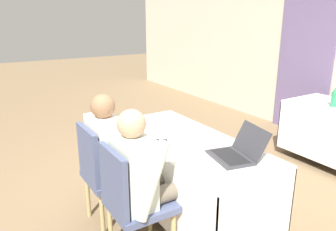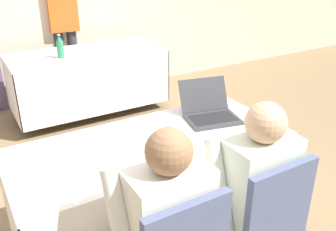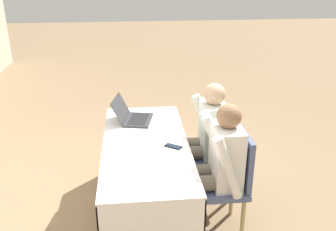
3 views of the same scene
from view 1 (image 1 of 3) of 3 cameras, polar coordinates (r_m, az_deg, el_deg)
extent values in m
plane|color=#846B4C|center=(3.18, 3.09, -16.66)|extent=(24.00, 24.00, 0.00)
cube|color=slate|center=(5.37, 22.93, 11.02)|extent=(0.91, 0.04, 2.65)
cube|color=white|center=(2.85, 3.32, -4.40)|extent=(1.69, 0.73, 0.02)
cube|color=white|center=(2.80, -2.97, -11.79)|extent=(1.69, 0.01, 0.60)
cube|color=white|center=(3.18, 8.62, -8.34)|extent=(1.69, 0.01, 0.60)
cube|color=white|center=(3.63, -4.46, -4.87)|extent=(0.01, 0.73, 0.60)
cube|color=white|center=(2.43, 15.22, -17.33)|extent=(0.01, 0.73, 0.60)
cylinder|color=#333333|center=(3.15, 3.11, -15.81)|extent=(0.06, 0.06, 0.11)
cube|color=white|center=(4.76, 21.55, -0.66)|extent=(0.01, 0.73, 0.60)
cube|color=#333338|center=(2.52, 10.72, -7.18)|extent=(0.39, 0.31, 0.02)
cube|color=black|center=(2.51, 10.73, -6.96)|extent=(0.33, 0.23, 0.00)
cube|color=#333338|center=(2.56, 14.25, -4.19)|extent=(0.36, 0.18, 0.21)
cube|color=black|center=(2.56, 14.25, -4.19)|extent=(0.32, 0.16, 0.18)
cube|color=black|center=(2.80, -1.67, -4.43)|extent=(0.14, 0.16, 0.01)
cube|color=#192333|center=(2.80, -1.67, -4.33)|extent=(0.12, 0.14, 0.00)
cube|color=white|center=(3.16, -2.42, -1.99)|extent=(0.29, 0.34, 0.00)
cube|color=white|center=(2.99, 4.94, -3.17)|extent=(0.23, 0.31, 0.00)
cylinder|color=#288456|center=(4.30, 26.96, 2.47)|extent=(0.07, 0.07, 0.17)
cone|color=#288456|center=(4.27, 27.17, 3.99)|extent=(0.06, 0.06, 0.07)
cylinder|color=silver|center=(4.27, 27.24, 4.50)|extent=(0.03, 0.03, 0.01)
cylinder|color=tan|center=(2.95, -4.77, -14.96)|extent=(0.04, 0.04, 0.41)
cylinder|color=tan|center=(3.23, -7.72, -12.06)|extent=(0.04, 0.04, 0.41)
cylinder|color=tan|center=(2.84, -11.37, -16.73)|extent=(0.04, 0.04, 0.41)
cylinder|color=tan|center=(3.12, -13.76, -13.50)|extent=(0.04, 0.04, 0.41)
cube|color=#4C567A|center=(2.92, -9.63, -10.39)|extent=(0.44, 0.44, 0.05)
cube|color=#4C567A|center=(2.75, -13.75, -6.64)|extent=(0.40, 0.04, 0.45)
cylinder|color=tan|center=(2.82, -3.11, -16.53)|extent=(0.04, 0.04, 0.41)
cylinder|color=tan|center=(2.70, -10.01, -18.51)|extent=(0.04, 0.04, 0.41)
cube|color=#4C567A|center=(2.50, -4.83, -15.20)|extent=(0.44, 0.44, 0.05)
cube|color=#4C567A|center=(2.30, -9.49, -11.19)|extent=(0.40, 0.04, 0.45)
cylinder|color=#665B4C|center=(2.85, -6.57, -8.93)|extent=(0.13, 0.42, 0.13)
cylinder|color=#665B4C|center=(3.00, -8.07, -7.62)|extent=(0.13, 0.42, 0.13)
cylinder|color=#665B4C|center=(3.06, -3.26, -13.15)|extent=(0.10, 0.10, 0.46)
cylinder|color=#665B4C|center=(3.20, -4.85, -11.75)|extent=(0.10, 0.10, 0.46)
cube|color=silver|center=(2.78, -10.87, -5.39)|extent=(0.36, 0.22, 0.52)
cylinder|color=silver|center=(2.61, -8.35, -6.60)|extent=(0.08, 0.26, 0.54)
cylinder|color=silver|center=(2.97, -11.65, -3.77)|extent=(0.08, 0.26, 0.54)
sphere|color=#8C6647|center=(2.67, -11.28, 1.58)|extent=(0.20, 0.20, 0.20)
cylinder|color=#665B4C|center=(2.44, -1.09, -13.55)|extent=(0.13, 0.42, 0.13)
cylinder|color=#665B4C|center=(2.58, -3.20, -11.80)|extent=(0.13, 0.42, 0.13)
cylinder|color=#665B4C|center=(2.68, 2.42, -17.92)|extent=(0.10, 0.10, 0.46)
cylinder|color=#665B4C|center=(2.81, 0.26, -16.15)|extent=(0.10, 0.10, 0.46)
cube|color=silver|center=(2.34, -6.10, -9.60)|extent=(0.36, 0.22, 0.52)
cylinder|color=silver|center=(2.19, -2.68, -11.32)|extent=(0.08, 0.26, 0.54)
cylinder|color=silver|center=(2.53, -7.40, -7.40)|extent=(0.08, 0.26, 0.54)
sphere|color=tan|center=(2.21, -6.38, -1.45)|extent=(0.20, 0.20, 0.20)
camera|label=2|loc=(3.08, -37.57, 14.80)|focal=40.00mm
camera|label=3|loc=(5.32, -14.94, 21.11)|focal=40.00mm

